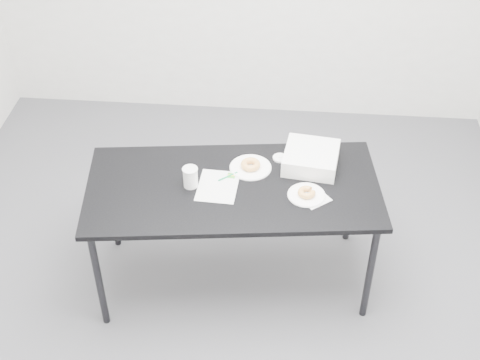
# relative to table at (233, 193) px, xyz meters

# --- Properties ---
(floor) EXTENTS (4.00, 4.00, 0.00)m
(floor) POSITION_rel_table_xyz_m (-0.10, -0.04, -0.71)
(floor) COLOR #525358
(floor) RESTS_ON ground
(table) EXTENTS (1.76, 0.99, 0.77)m
(table) POSITION_rel_table_xyz_m (0.00, 0.00, 0.00)
(table) COLOR black
(table) RESTS_ON floor
(scorecard) EXTENTS (0.24, 0.30, 0.00)m
(scorecard) POSITION_rel_table_xyz_m (-0.09, -0.01, 0.06)
(scorecard) COLOR silver
(scorecard) RESTS_ON table
(logo_patch) EXTENTS (0.05, 0.05, 0.00)m
(logo_patch) POSITION_rel_table_xyz_m (-0.02, 0.08, 0.06)
(logo_patch) COLOR green
(logo_patch) RESTS_ON scorecard
(pen) EXTENTS (0.11, 0.09, 0.01)m
(pen) POSITION_rel_table_xyz_m (-0.04, 0.07, 0.06)
(pen) COLOR #0B7D47
(pen) RESTS_ON scorecard
(napkin) EXTENTS (0.21, 0.21, 0.00)m
(napkin) POSITION_rel_table_xyz_m (0.46, -0.07, 0.06)
(napkin) COLOR silver
(napkin) RESTS_ON table
(plate_near) EXTENTS (0.21, 0.21, 0.01)m
(plate_near) POSITION_rel_table_xyz_m (0.42, -0.05, 0.06)
(plate_near) COLOR white
(plate_near) RESTS_ON napkin
(donut_near) EXTENTS (0.14, 0.14, 0.03)m
(donut_near) POSITION_rel_table_xyz_m (0.42, -0.05, 0.08)
(donut_near) COLOR gold
(donut_near) RESTS_ON plate_near
(plate_far) EXTENTS (0.25, 0.25, 0.01)m
(plate_far) POSITION_rel_table_xyz_m (0.09, 0.17, 0.06)
(plate_far) COLOR white
(plate_far) RESTS_ON table
(donut_far) EXTENTS (0.15, 0.15, 0.04)m
(donut_far) POSITION_rel_table_xyz_m (0.09, 0.17, 0.08)
(donut_far) COLOR gold
(donut_far) RESTS_ON plate_far
(coffee_cup) EXTENTS (0.08, 0.08, 0.12)m
(coffee_cup) POSITION_rel_table_xyz_m (-0.24, -0.02, 0.12)
(coffee_cup) COLOR silver
(coffee_cup) RESTS_ON table
(cup_lid) EXTENTS (0.09, 0.09, 0.01)m
(cup_lid) POSITION_rel_table_xyz_m (0.26, 0.27, 0.06)
(cup_lid) COLOR white
(cup_lid) RESTS_ON table
(bakery_box) EXTENTS (0.35, 0.35, 0.10)m
(bakery_box) POSITION_rel_table_xyz_m (0.44, 0.23, 0.11)
(bakery_box) COLOR white
(bakery_box) RESTS_ON table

